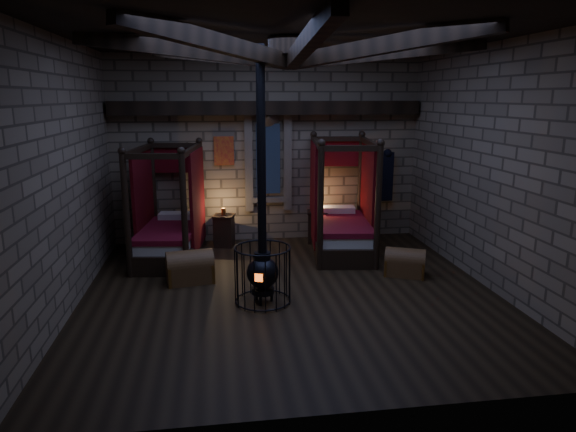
{
  "coord_description": "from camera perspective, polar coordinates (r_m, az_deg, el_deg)",
  "views": [
    {
      "loc": [
        -1.22,
        -8.21,
        3.3
      ],
      "look_at": [
        0.05,
        0.6,
        1.22
      ],
      "focal_mm": 32.0,
      "sensor_mm": 36.0,
      "label": 1
    }
  ],
  "objects": [
    {
      "name": "bed_left",
      "position": [
        10.89,
        -12.98,
        -1.69
      ],
      "size": [
        1.43,
        2.34,
        2.31
      ],
      "rotation": [
        0.0,
        0.0,
        -0.13
      ],
      "color": "black",
      "rests_on": "ground"
    },
    {
      "name": "bed_right",
      "position": [
        11.11,
        5.93,
        -0.99
      ],
      "size": [
        1.5,
        2.44,
        2.41
      ],
      "rotation": [
        0.0,
        0.0,
        -0.13
      ],
      "color": "black",
      "rests_on": "ground"
    },
    {
      "name": "trunk_right",
      "position": [
        9.94,
        12.88,
        -5.12
      ],
      "size": [
        0.85,
        0.72,
        0.54
      ],
      "rotation": [
        0.0,
        0.0,
        -0.43
      ],
      "color": "brown",
      "rests_on": "ground"
    },
    {
      "name": "room",
      "position": [
        8.41,
        0.17,
        16.19
      ],
      "size": [
        7.02,
        7.02,
        4.29
      ],
      "color": "black",
      "rests_on": "ground"
    },
    {
      "name": "trunk_left",
      "position": [
        9.51,
        -10.84,
        -5.66
      ],
      "size": [
        0.9,
        0.65,
        0.61
      ],
      "rotation": [
        0.0,
        0.0,
        0.17
      ],
      "color": "brown",
      "rests_on": "ground"
    },
    {
      "name": "nightstand_left",
      "position": [
        11.6,
        -7.12,
        -1.58
      ],
      "size": [
        0.54,
        0.53,
        0.88
      ],
      "rotation": [
        0.0,
        0.0,
        -0.26
      ],
      "color": "black",
      "rests_on": "ground"
    },
    {
      "name": "stove",
      "position": [
        8.35,
        -2.84,
        -5.79
      ],
      "size": [
        0.92,
        0.92,
        4.05
      ],
      "rotation": [
        0.0,
        0.0,
        -0.35
      ],
      "color": "black",
      "rests_on": "ground"
    },
    {
      "name": "nightstand_right",
      "position": [
        11.82,
        3.26,
        -1.18
      ],
      "size": [
        0.53,
        0.51,
        0.8
      ],
      "rotation": [
        0.0,
        0.0,
        -0.17
      ],
      "color": "black",
      "rests_on": "ground"
    }
  ]
}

